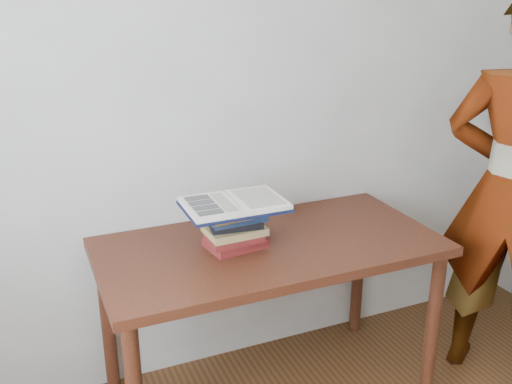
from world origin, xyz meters
name	(u,v)px	position (x,y,z in m)	size (l,w,h in m)	color
desk	(270,263)	(-0.01, 1.38, 0.67)	(1.44, 0.72, 0.77)	#4E2313
book_stack	(235,227)	(-0.17, 1.39, 0.86)	(0.27, 0.21, 0.18)	maroon
open_book	(234,204)	(-0.17, 1.37, 0.97)	(0.40, 0.28, 0.03)	black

